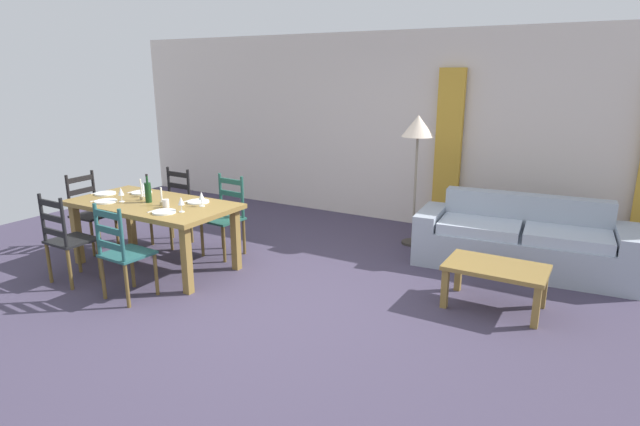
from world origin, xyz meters
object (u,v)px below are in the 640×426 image
(dining_chair_far_right, at_px, (225,216))
(wine_glass_near_right, at_px, (181,202))
(wine_glass_far_right, at_px, (201,196))
(dining_chair_near_left, at_px, (67,239))
(couch, at_px, (522,243))
(wine_glass_near_left, at_px, (121,192))
(wine_bottle, at_px, (148,192))
(dining_chair_near_right, at_px, (122,252))
(wine_glass_far_left, at_px, (143,187))
(dining_chair_far_left, at_px, (173,207))
(dining_table, at_px, (153,210))
(dining_chair_head_west, at_px, (90,212))
(coffee_cup_primary, at_px, (166,203))
(coffee_table, at_px, (496,272))
(standing_lamp, at_px, (418,134))

(dining_chair_far_right, bearing_deg, wine_glass_near_right, -79.47)
(dining_chair_far_right, xyz_separation_m, wine_glass_near_right, (0.16, -0.85, 0.38))
(wine_glass_near_right, bearing_deg, wine_glass_far_right, 85.90)
(dining_chair_near_left, distance_m, couch, 4.91)
(wine_glass_near_left, height_order, couch, wine_glass_near_left)
(wine_glass_far_right, xyz_separation_m, couch, (2.99, 1.89, -0.57))
(wine_bottle, xyz_separation_m, couch, (3.62, 2.05, -0.58))
(dining_chair_near_right, xyz_separation_m, wine_glass_far_left, (-0.71, 0.92, 0.38))
(dining_chair_far_left, relative_size, wine_glass_near_left, 5.96)
(dining_table, xyz_separation_m, dining_chair_head_west, (-1.13, 0.02, -0.19))
(dining_table, xyz_separation_m, wine_glass_near_left, (-0.30, -0.15, 0.20))
(dining_chair_far_left, bearing_deg, wine_glass_far_left, -75.90)
(dining_chair_near_left, relative_size, coffee_cup_primary, 10.67)
(wine_glass_near_right, distance_m, wine_glass_far_right, 0.28)
(wine_glass_far_left, bearing_deg, coffee_cup_primary, -21.14)
(dining_chair_head_west, bearing_deg, wine_glass_near_right, -5.25)
(wine_glass_near_left, height_order, coffee_cup_primary, wine_glass_near_left)
(coffee_table, bearing_deg, wine_glass_near_right, -162.25)
(dining_chair_head_west, xyz_separation_m, coffee_cup_primary, (1.44, -0.11, 0.32))
(dining_table, xyz_separation_m, dining_chair_near_right, (0.42, -0.78, -0.19))
(dining_chair_far_right, distance_m, wine_glass_far_right, 0.71)
(dining_chair_head_west, bearing_deg, standing_lamp, 32.99)
(wine_bottle, height_order, standing_lamp, standing_lamp)
(couch, bearing_deg, dining_chair_near_right, -138.44)
(dining_chair_near_left, bearing_deg, standing_lamp, 48.47)
(dining_chair_far_right, relative_size, couch, 0.41)
(dining_chair_head_west, bearing_deg, wine_bottle, -1.94)
(wine_glass_far_right, bearing_deg, wine_bottle, -165.89)
(wine_glass_near_left, relative_size, wine_glass_near_right, 1.00)
(wine_glass_far_right, bearing_deg, dining_chair_near_left, -137.46)
(coffee_table, bearing_deg, wine_bottle, -166.95)
(dining_chair_head_west, height_order, wine_glass_near_left, dining_chair_head_west)
(wine_bottle, relative_size, standing_lamp, 0.19)
(wine_glass_far_left, xyz_separation_m, standing_lamp, (2.54, 2.07, 0.55))
(wine_glass_near_right, bearing_deg, dining_chair_near_right, -104.22)
(dining_chair_near_left, xyz_separation_m, dining_chair_head_west, (-0.72, 0.81, 0.00))
(wine_glass_near_left, xyz_separation_m, coffee_table, (3.86, 0.97, -0.51))
(dining_chair_near_right, xyz_separation_m, wine_bottle, (-0.45, 0.76, 0.39))
(dining_chair_near_right, relative_size, dining_chair_head_west, 1.00)
(dining_chair_head_west, height_order, couch, dining_chair_head_west)
(standing_lamp, bearing_deg, wine_glass_near_right, -125.28)
(dining_table, height_order, wine_glass_near_left, wine_glass_near_left)
(dining_chair_near_right, distance_m, coffee_cup_primary, 0.77)
(dining_chair_near_right, bearing_deg, coffee_table, 26.95)
(coffee_cup_primary, bearing_deg, wine_glass_near_left, -173.71)
(wine_bottle, bearing_deg, coffee_table, 13.05)
(wine_bottle, distance_m, coffee_table, 3.72)
(wine_glass_far_left, height_order, coffee_cup_primary, wine_glass_far_left)
(dining_chair_far_right, xyz_separation_m, wine_glass_far_left, (-0.72, -0.57, 0.38))
(dining_chair_head_west, distance_m, standing_lamp, 4.14)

